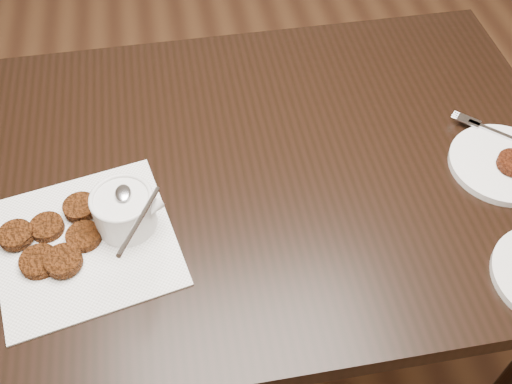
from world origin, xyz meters
TOP-DOWN VIEW (x-y plane):
  - floor at (0.00, 0.00)m, footprint 4.00×4.00m
  - table at (-0.03, 0.10)m, footprint 1.27×0.82m
  - napkin at (-0.30, -0.02)m, footprint 0.34×0.34m
  - sauce_ramekin at (-0.23, 0.00)m, footprint 0.14×0.14m
  - patty_cluster at (-0.35, -0.02)m, footprint 0.25×0.25m
  - plate_with_patty at (0.46, 0.02)m, footprint 0.28×0.28m

SIDE VIEW (x-z plane):
  - floor at x=0.00m, z-range 0.00..0.00m
  - table at x=-0.03m, z-range 0.00..0.75m
  - napkin at x=-0.30m, z-range 0.75..0.75m
  - plate_with_patty at x=0.46m, z-range 0.75..0.78m
  - patty_cluster at x=-0.35m, z-range 0.75..0.78m
  - sauce_ramekin at x=-0.23m, z-range 0.75..0.89m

